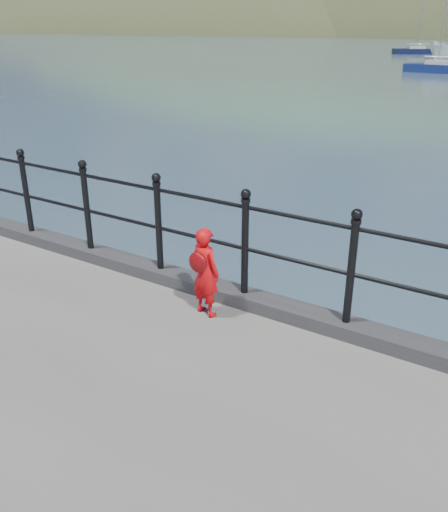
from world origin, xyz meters
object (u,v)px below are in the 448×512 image
Objects in this scene: railing at (199,225)px; sailboat_port at (437,69)px; child at (205,271)px; sailboat_left at (416,51)px; launch_white at (447,53)px.

sailboat_port is at bearing 99.60° from railing.
railing is 0.64m from child.
child is 0.11× the size of sailboat_left.
launch_white is (-9.53, 57.50, -0.69)m from railing.
railing is 3.08× the size of launch_white.
launch_white is at bearing -95.20° from sailboat_left.
launch_white is at bearing 99.41° from railing.
child is 0.17× the size of launch_white.
railing is at bearing -105.07° from sailboat_left.
launch_white is 20.90m from sailboat_left.
sailboat_port is (9.78, -30.41, 0.00)m from sailboat_left.
sailboat_port is at bearing -68.87° from child.
sailboat_left is at bearing 102.93° from railing.
railing is at bearing -38.15° from child.
sailboat_port reaches higher than railing.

